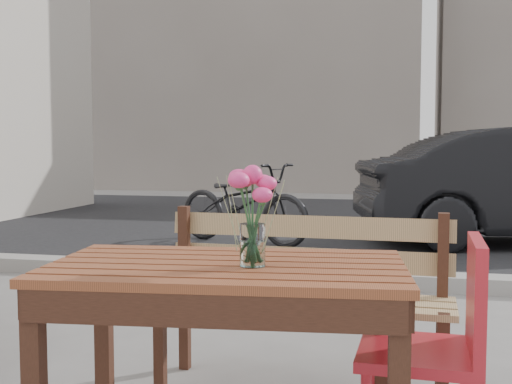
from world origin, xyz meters
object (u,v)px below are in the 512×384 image
(main_vase, at_px, (253,204))
(bicycle, at_px, (243,203))
(red_chair, at_px, (442,338))
(main_table, at_px, (227,298))

(main_vase, distance_m, bicycle, 5.12)
(main_vase, height_order, bicycle, main_vase)
(red_chair, height_order, main_vase, main_vase)
(red_chair, bearing_deg, bicycle, -156.45)
(red_chair, distance_m, main_vase, 0.78)
(red_chair, bearing_deg, main_table, -74.81)
(main_vase, bearing_deg, red_chair, 17.97)
(main_table, xyz_separation_m, red_chair, (0.70, 0.16, -0.13))
(bicycle, bearing_deg, main_vase, -143.65)
(main_table, distance_m, bicycle, 5.04)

